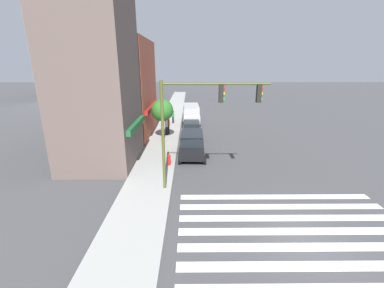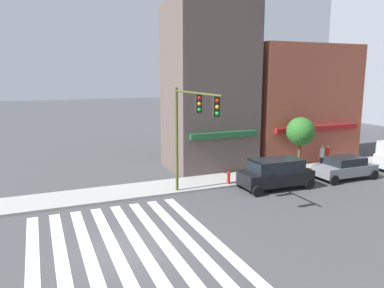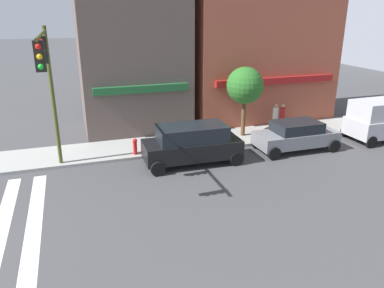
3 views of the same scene
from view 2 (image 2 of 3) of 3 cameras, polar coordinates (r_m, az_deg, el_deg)
name	(u,v)px [view 2 (image 2 of 3)]	position (r m, az deg, el deg)	size (l,w,h in m)	color
ground_plane	(128,249)	(16.63, -9.78, -15.51)	(200.00, 200.00, 0.00)	#424244
sidewalk_left	(99,195)	(23.47, -14.00, -7.60)	(120.00, 3.00, 0.15)	#9E9E99
crosswalk_stripes	(128,249)	(16.63, -9.78, -15.50)	(7.95, 10.80, 0.01)	silver
storefront_row	(260,97)	(31.19, 10.28, 7.13)	(16.34, 5.30, 12.50)	brown
traffic_signal	(190,121)	(20.58, -0.27, 3.55)	(0.32, 5.97, 6.50)	#474C1E
suv_black	(276,173)	(24.63, 12.64, -4.36)	(4.75, 2.12, 1.94)	black
sedan_grey	(345,167)	(28.39, 22.30, -3.31)	(4.41, 2.02, 1.59)	slate
pedestrian_green_top	(377,152)	(33.98, 26.38, -1.04)	(0.32, 0.32, 1.77)	#23232D
pedestrian_white_shirt	(322,156)	(30.40, 19.18, -1.78)	(0.32, 0.32, 1.77)	#23232D
pedestrian_red_jacket	(327,156)	(30.51, 19.89, -1.78)	(0.32, 0.32, 1.77)	#23232D
fire_hydrant	(229,177)	(24.84, 5.59, -5.02)	(0.24, 0.24, 0.84)	red
street_tree	(301,132)	(28.84, 16.21, 1.82)	(2.10, 2.10, 4.01)	brown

